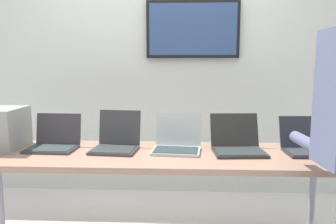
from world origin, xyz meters
name	(u,v)px	position (x,y,z in m)	size (l,w,h in m)	color
back_wall	(161,64)	(0.01, 1.13, 1.36)	(8.00, 0.11, 2.70)	silver
workbench	(149,160)	(0.00, 0.00, 0.68)	(2.74, 0.70, 0.73)	#936F5B
laptop_station_0	(54,141)	(-0.72, 0.09, 0.79)	(0.36, 0.30, 0.25)	#3B363C
laptop_station_1	(116,141)	(-0.25, 0.09, 0.79)	(0.35, 0.34, 0.28)	#383839
laptop_station_2	(177,142)	(0.20, 0.08, 0.79)	(0.37, 0.34, 0.26)	#AFB7B3
laptop_station_3	(237,143)	(0.64, 0.07, 0.79)	(0.38, 0.37, 0.26)	#282724
laptop_station_4	(306,145)	(1.13, 0.07, 0.78)	(0.33, 0.33, 0.24)	#24262D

